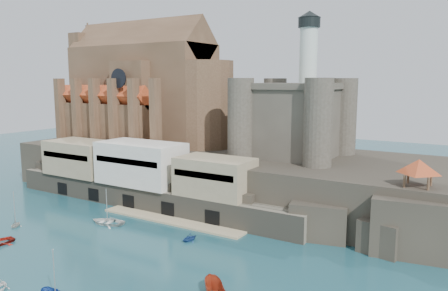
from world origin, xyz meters
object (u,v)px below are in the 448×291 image
at_px(church, 147,94).
at_px(castle_keep, 294,116).
at_px(pavilion, 419,168).
at_px(boat_1, 1,289).

xyz_separation_m(church, castle_keep, (40.21, -0.78, -3.81)).
height_order(pavilion, boat_1, pavilion).
relative_size(church, castle_keep, 1.60).
bearing_deg(church, castle_keep, -1.11).
xyz_separation_m(castle_keep, boat_1, (-15.55, -54.81, -18.31)).
relative_size(church, pavilion, 7.34).
height_order(church, pavilion, church).
bearing_deg(castle_keep, church, 178.89).
relative_size(pavilion, boat_1, 2.25).
bearing_deg(church, pavilion, -13.48).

